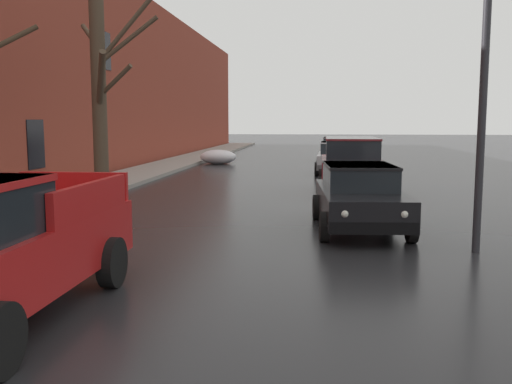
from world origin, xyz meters
The scene contains 10 objects.
left_sidewalk_slab centered at (-5.93, 18.00, 0.07)m, with size 2.48×80.00×0.15m, color gray.
brick_townhouse_facade centered at (-7.67, 18.00, 4.45)m, with size 0.63×80.00×8.90m.
snow_bank_near_corner_left centered at (-3.92, 11.46, 0.30)m, with size 2.63×1.10×0.76m.
snow_bank_mid_block_left centered at (-3.73, 31.64, 0.39)m, with size 1.99×1.46×0.79m.
bare_tree_mid_block centered at (-4.55, 17.22, 3.13)m, with size 2.83×2.94×5.96m.
sedan_black_parked_kerbside_close centered at (2.73, 13.33, 0.75)m, with size 2.08×4.22×1.42m.
suv_maroon_parked_kerbside_mid centered at (2.87, 19.63, 0.99)m, with size 2.12×4.47×1.82m.
sedan_silver_parked_far_down_block centered at (2.66, 26.70, 0.75)m, with size 2.06×4.12×1.42m.
sedan_grey_queued_behind_truck centered at (2.78, 34.04, 0.75)m, with size 2.00×4.32×1.42m.
street_lamp_post centered at (4.69, 11.36, 3.44)m, with size 0.44×0.24×6.16m.
Camera 1 is at (1.88, 0.85, 2.37)m, focal length 40.11 mm.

